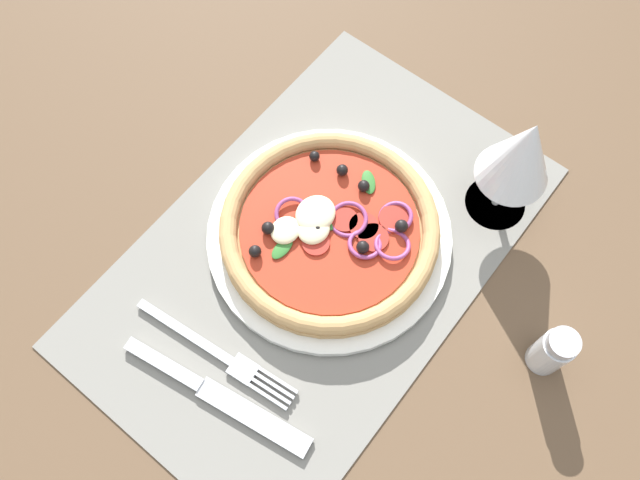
# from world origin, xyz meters

# --- Properties ---
(ground_plane) EXTENTS (1.90, 1.40, 0.02)m
(ground_plane) POSITION_xyz_m (0.00, 0.00, -0.01)
(ground_plane) COLOR brown
(placemat) EXTENTS (0.50, 0.31, 0.00)m
(placemat) POSITION_xyz_m (0.00, 0.00, 0.00)
(placemat) COLOR slate
(placemat) RESTS_ON ground_plane
(plate) EXTENTS (0.25, 0.25, 0.01)m
(plate) POSITION_xyz_m (-0.02, 0.00, 0.01)
(plate) COLOR silver
(plate) RESTS_ON placemat
(pizza) EXTENTS (0.22, 0.22, 0.03)m
(pizza) POSITION_xyz_m (-0.02, 0.00, 0.03)
(pizza) COLOR tan
(pizza) RESTS_ON plate
(fork) EXTENTS (0.03, 0.18, 0.00)m
(fork) POSITION_xyz_m (0.14, -0.00, 0.01)
(fork) COLOR #B2B5BA
(fork) RESTS_ON placemat
(knife) EXTENTS (0.05, 0.20, 0.01)m
(knife) POSITION_xyz_m (0.17, 0.02, 0.01)
(knife) COLOR #B2B5BA
(knife) RESTS_ON placemat
(wine_glass) EXTENTS (0.07, 0.07, 0.15)m
(wine_glass) POSITION_xyz_m (-0.16, 0.11, 0.10)
(wine_glass) COLOR silver
(wine_glass) RESTS_ON ground_plane
(pepper_shaker) EXTENTS (0.03, 0.03, 0.07)m
(pepper_shaker) POSITION_xyz_m (-0.05, 0.24, 0.03)
(pepper_shaker) COLOR silver
(pepper_shaker) RESTS_ON ground_plane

